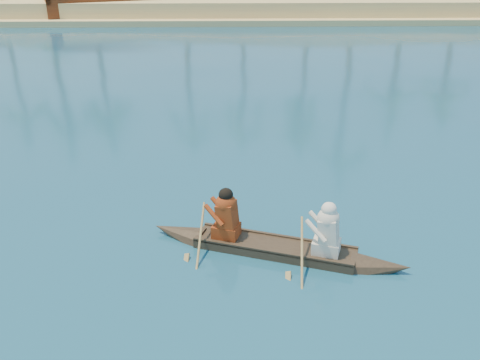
{
  "coord_description": "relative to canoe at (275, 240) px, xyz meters",
  "views": [
    {
      "loc": [
        -3.75,
        -11.9,
        4.95
      ],
      "look_at": [
        -3.51,
        -2.36,
        0.64
      ],
      "focal_mm": 40.0,
      "sensor_mm": 36.0,
      "label": 1
    }
  ],
  "objects": [
    {
      "name": "ground",
      "position": [
        2.96,
        4.0,
        -0.24
      ],
      "size": [
        160.0,
        160.0,
        0.0
      ],
      "primitive_type": "plane",
      "color": "navy",
      "rests_on": "ground"
    },
    {
      "name": "canoe",
      "position": [
        0.0,
        0.0,
        0.0
      ],
      "size": [
        4.49,
        2.06,
        1.25
      ],
      "rotation": [
        0.0,
        0.0,
        -0.33
      ],
      "color": "#3C2E21",
      "rests_on": "ground"
    },
    {
      "name": "barge_mid",
      "position": [
        -6.84,
        30.72,
        0.47
      ],
      "size": [
        12.8,
        7.91,
        2.02
      ],
      "rotation": [
        0.0,
        0.0,
        0.34
      ],
      "color": "#602D14",
      "rests_on": "ground"
    }
  ]
}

